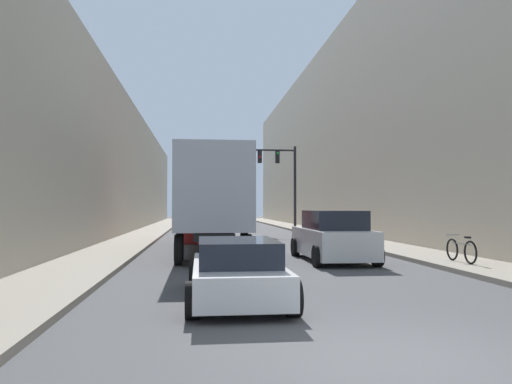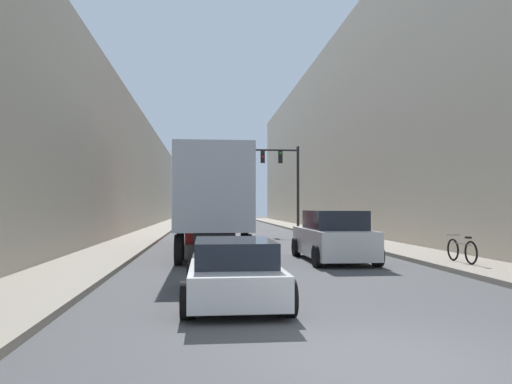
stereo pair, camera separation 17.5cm
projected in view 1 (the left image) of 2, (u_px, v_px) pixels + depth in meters
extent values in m
plane|color=#4C4C4F|center=(401.00, 363.00, 6.06)|extent=(200.00, 200.00, 0.00)
cube|color=gray|center=(316.00, 232.00, 36.54)|extent=(2.50, 80.00, 0.15)
cube|color=gray|center=(148.00, 233.00, 35.18)|extent=(2.50, 80.00, 0.15)
cube|color=beige|center=(371.00, 134.00, 37.24)|extent=(6.00, 80.00, 14.77)
cube|color=#BCB29E|center=(87.00, 166.00, 34.84)|extent=(6.00, 80.00, 9.51)
cube|color=#B2B7C1|center=(211.00, 191.00, 20.31)|extent=(2.57, 10.19, 2.87)
cube|color=black|center=(211.00, 230.00, 20.26)|extent=(1.28, 10.19, 0.24)
cube|color=maroon|center=(208.00, 215.00, 26.76)|extent=(2.57, 2.87, 2.96)
cylinder|color=black|center=(178.00, 250.00, 16.25)|extent=(0.25, 1.00, 1.00)
cylinder|color=black|center=(248.00, 249.00, 16.51)|extent=(0.25, 1.00, 1.00)
cylinder|color=black|center=(180.00, 247.00, 17.44)|extent=(0.25, 1.00, 1.00)
cylinder|color=black|center=(244.00, 246.00, 17.70)|extent=(0.25, 1.00, 1.00)
cylinder|color=black|center=(187.00, 233.00, 26.60)|extent=(0.25, 1.00, 1.00)
cylinder|color=black|center=(229.00, 233.00, 26.86)|extent=(0.25, 1.00, 1.00)
cube|color=silver|center=(236.00, 277.00, 10.17)|extent=(1.73, 4.49, 0.59)
cube|color=#1E232D|center=(237.00, 252.00, 9.96)|extent=(1.52, 2.47, 0.48)
cylinder|color=black|center=(194.00, 275.00, 11.60)|extent=(0.25, 0.64, 0.64)
cylinder|color=black|center=(268.00, 274.00, 11.80)|extent=(0.25, 0.64, 0.64)
cylinder|color=black|center=(193.00, 300.00, 8.44)|extent=(0.25, 0.64, 0.64)
cylinder|color=black|center=(293.00, 298.00, 8.63)|extent=(0.25, 0.64, 0.64)
cube|color=silver|center=(332.00, 242.00, 17.59)|extent=(1.94, 4.95, 0.93)
cube|color=#1E232D|center=(334.00, 220.00, 17.37)|extent=(1.71, 2.72, 0.65)
cylinder|color=black|center=(295.00, 247.00, 19.24)|extent=(0.25, 0.70, 0.70)
cylinder|color=black|center=(344.00, 247.00, 19.45)|extent=(0.25, 0.70, 0.70)
cylinder|color=black|center=(318.00, 256.00, 15.61)|extent=(0.25, 0.70, 0.70)
cylinder|color=black|center=(377.00, 256.00, 15.83)|extent=(0.25, 0.70, 0.70)
cylinder|color=black|center=(295.00, 189.00, 37.12)|extent=(0.20, 0.20, 6.41)
cube|color=black|center=(260.00, 150.00, 36.91)|extent=(5.30, 0.12, 0.12)
cube|color=black|center=(277.00, 157.00, 37.04)|extent=(0.30, 0.24, 0.90)
sphere|color=green|center=(278.00, 153.00, 36.91)|extent=(0.18, 0.18, 0.18)
cube|color=black|center=(260.00, 157.00, 36.89)|extent=(0.30, 0.24, 0.90)
sphere|color=red|center=(260.00, 157.00, 36.75)|extent=(0.18, 0.18, 0.18)
cube|color=black|center=(242.00, 157.00, 36.74)|extent=(0.30, 0.24, 0.90)
sphere|color=gold|center=(242.00, 153.00, 36.61)|extent=(0.18, 0.18, 0.18)
torus|color=black|center=(470.00, 253.00, 15.18)|extent=(0.06, 0.72, 0.72)
torus|color=black|center=(452.00, 249.00, 16.27)|extent=(0.06, 0.72, 0.72)
cube|color=gray|center=(461.00, 244.00, 15.73)|extent=(0.04, 1.11, 0.04)
cube|color=black|center=(468.00, 237.00, 15.34)|extent=(0.12, 0.20, 0.06)
cube|color=gray|center=(453.00, 235.00, 16.24)|extent=(0.44, 0.04, 0.04)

